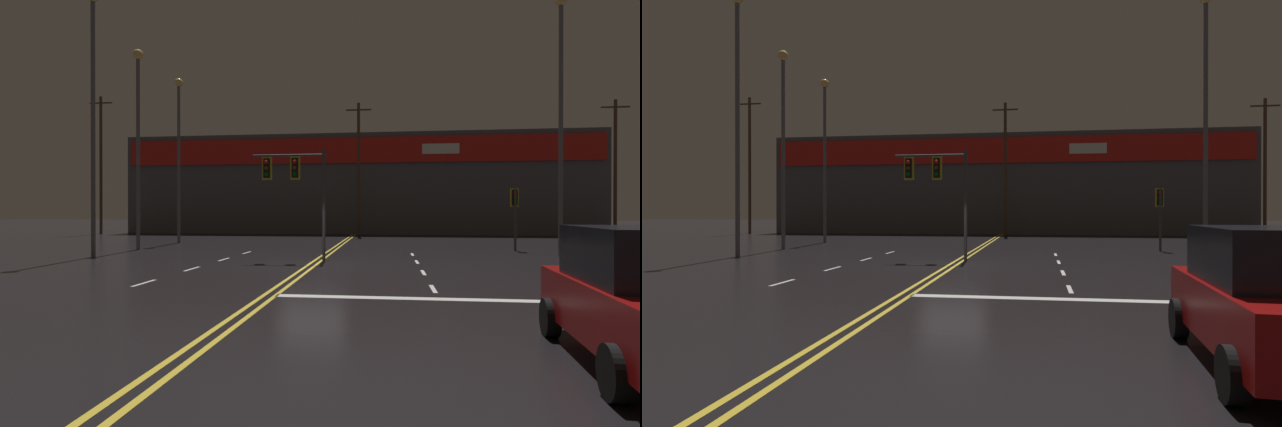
{
  "view_description": "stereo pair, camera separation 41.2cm",
  "coord_description": "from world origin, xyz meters",
  "views": [
    {
      "loc": [
        2.87,
        -19.11,
        2.09
      ],
      "look_at": [
        0.0,
        2.48,
        2.0
      ],
      "focal_mm": 28.0,
      "sensor_mm": 36.0,
      "label": 1
    },
    {
      "loc": [
        3.28,
        -19.05,
        2.09
      ],
      "look_at": [
        0.0,
        2.48,
        2.0
      ],
      "focal_mm": 28.0,
      "sensor_mm": 36.0,
      "label": 2
    }
  ],
  "objects": [
    {
      "name": "building_backdrop",
      "position": [
        0.0,
        30.9,
        4.63
      ],
      "size": [
        43.53,
        10.23,
        9.23
      ],
      "color": "#4C4C51",
      "rests_on": "ground"
    },
    {
      "name": "utility_pole_row",
      "position": [
        -1.54,
        24.1,
        6.12
      ],
      "size": [
        46.92,
        0.26,
        12.76
      ],
      "color": "#4C3828",
      "rests_on": "ground"
    },
    {
      "name": "streetlight_near_left",
      "position": [
        -10.42,
        2.11,
        7.53
      ],
      "size": [
        0.56,
        0.56,
        12.22
      ],
      "color": "#59595E",
      "rests_on": "ground"
    },
    {
      "name": "streetlight_median_approach",
      "position": [
        10.96,
        5.47,
        7.55
      ],
      "size": [
        0.56,
        0.56,
        12.26
      ],
      "color": "#59595E",
      "rests_on": "ground"
    },
    {
      "name": "parked_car",
      "position": [
        6.38,
        -11.89,
        0.95
      ],
      "size": [
        2.28,
        4.42,
        1.88
      ],
      "color": "#9E0F0F",
      "rests_on": "ground"
    },
    {
      "name": "streetlight_far_left",
      "position": [
        -10.54,
        6.5,
        6.84
      ],
      "size": [
        0.56,
        0.56,
        10.93
      ],
      "color": "#59595E",
      "rests_on": "ground"
    },
    {
      "name": "streetlight_near_right",
      "position": [
        -10.81,
        12.49,
        6.84
      ],
      "size": [
        0.56,
        0.56,
        10.93
      ],
      "color": "#59595E",
      "rests_on": "ground"
    },
    {
      "name": "traffic_signal_median",
      "position": [
        -1.05,
        1.78,
        3.56
      ],
      "size": [
        3.14,
        0.36,
        4.73
      ],
      "color": "#38383D",
      "rests_on": "ground"
    },
    {
      "name": "road_markings",
      "position": [
        0.69,
        -1.17,
        0.0
      ],
      "size": [
        12.28,
        60.0,
        0.01
      ],
      "color": "gold",
      "rests_on": "ground"
    },
    {
      "name": "traffic_signal_corner_northeast",
      "position": [
        9.65,
        8.5,
        2.44
      ],
      "size": [
        0.42,
        0.36,
        3.33
      ],
      "color": "#38383D",
      "rests_on": "ground"
    },
    {
      "name": "ground_plane",
      "position": [
        0.0,
        0.0,
        0.0
      ],
      "size": [
        200.0,
        200.0,
        0.0
      ],
      "primitive_type": "plane",
      "color": "black"
    }
  ]
}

